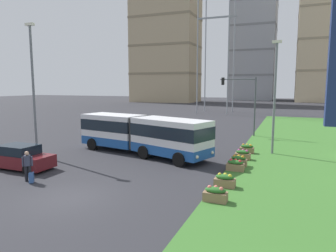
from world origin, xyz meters
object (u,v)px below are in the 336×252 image
at_px(pedestrian_crossing, 27,164).
at_px(apartment_tower_centre, 326,27).
at_px(flower_planter_1, 225,180).
at_px(streetlight_median, 275,93).
at_px(rolling_suitcase, 31,178).
at_px(flower_planter_2, 235,165).
at_px(apartment_tower_westcentre, 254,41).
at_px(apartment_tower_west, 166,34).
at_px(traffic_light_far_right, 244,96).
at_px(flower_planter_3, 238,161).
at_px(flower_planter_4, 243,155).
at_px(car_maroon_sedan, 20,157).
at_px(flower_planter_0, 215,194).
at_px(car_grey_wagon, 138,127).
at_px(streetlight_left, 33,85).
at_px(flower_planter_5, 247,149).
at_px(articulated_bus, 142,134).

relative_size(pedestrian_crossing, apartment_tower_centre, 0.03).
relative_size(flower_planter_1, apartment_tower_centre, 0.02).
height_order(streetlight_median, apartment_tower_centre, apartment_tower_centre).
bearing_deg(rolling_suitcase, flower_planter_2, 32.46).
xyz_separation_m(rolling_suitcase, apartment_tower_westcentre, (-0.80, 112.22, 22.33)).
distance_m(streetlight_median, apartment_tower_west, 84.22).
relative_size(pedestrian_crossing, traffic_light_far_right, 0.28).
distance_m(flower_planter_1, flower_planter_3, 4.64).
height_order(flower_planter_4, apartment_tower_centre, apartment_tower_centre).
relative_size(car_maroon_sedan, flower_planter_4, 4.02).
distance_m(flower_planter_0, apartment_tower_centre, 106.84).
bearing_deg(flower_planter_4, pedestrian_crossing, -138.22).
relative_size(car_grey_wagon, streetlight_left, 0.45).
height_order(car_maroon_sedan, flower_planter_1, car_maroon_sedan).
bearing_deg(flower_planter_5, apartment_tower_centre, 82.00).
bearing_deg(streetlight_left, apartment_tower_centre, 74.09).
height_order(articulated_bus, apartment_tower_west, apartment_tower_west).
bearing_deg(pedestrian_crossing, flower_planter_2, 30.57).
relative_size(traffic_light_far_right, apartment_tower_centre, 0.13).
xyz_separation_m(flower_planter_0, flower_planter_1, (0.00, 2.21, 0.00)).
xyz_separation_m(flower_planter_5, traffic_light_far_right, (-1.61, 8.88, 3.89)).
distance_m(flower_planter_4, streetlight_median, 5.60).
xyz_separation_m(pedestrian_crossing, rolling_suitcase, (0.45, -0.20, -0.69)).
xyz_separation_m(flower_planter_2, flower_planter_3, (0.00, 1.25, 0.00)).
bearing_deg(pedestrian_crossing, apartment_tower_west, 106.99).
relative_size(flower_planter_3, traffic_light_far_right, 0.17).
height_order(flower_planter_3, streetlight_left, streetlight_left).
distance_m(car_maroon_sedan, apartment_tower_west, 89.25).
bearing_deg(flower_planter_3, flower_planter_1, -90.00).
relative_size(traffic_light_far_right, streetlight_median, 0.71).
relative_size(flower_planter_1, flower_planter_5, 1.00).
xyz_separation_m(flower_planter_1, apartment_tower_centre, (12.94, 100.98, 24.51)).
bearing_deg(flower_planter_2, flower_planter_5, 90.00).
bearing_deg(streetlight_left, flower_planter_1, -8.46).
bearing_deg(flower_planter_0, articulated_bus, 134.27).
distance_m(flower_planter_0, streetlight_left, 16.62).
bearing_deg(car_maroon_sedan, flower_planter_1, 4.80).
xyz_separation_m(streetlight_median, apartment_tower_centre, (11.04, 91.53, 20.07)).
distance_m(flower_planter_5, apartment_tower_centre, 96.15).
bearing_deg(car_grey_wagon, streetlight_left, -101.20).
bearing_deg(apartment_tower_westcentre, flower_planter_5, -83.71).
distance_m(articulated_bus, streetlight_left, 9.07).
bearing_deg(apartment_tower_west, flower_planter_0, -66.49).
bearing_deg(apartment_tower_centre, traffic_light_far_right, -99.92).
bearing_deg(streetlight_left, apartment_tower_westcentre, 87.77).
bearing_deg(articulated_bus, streetlight_left, -155.22).
relative_size(rolling_suitcase, flower_planter_5, 0.88).
bearing_deg(apartment_tower_westcentre, flower_planter_0, -84.33).
bearing_deg(traffic_light_far_right, rolling_suitcase, -112.42).
height_order(flower_planter_2, traffic_light_far_right, traffic_light_far_right).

